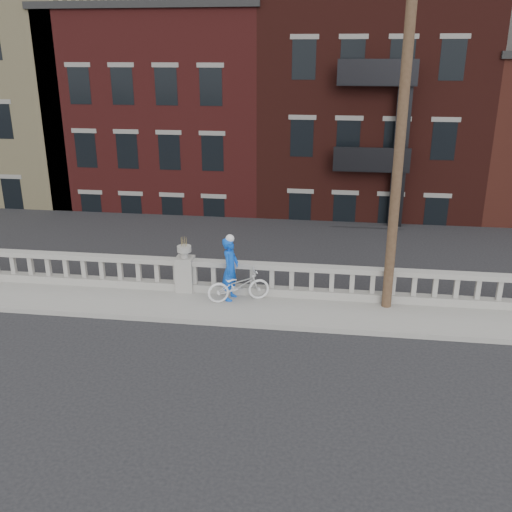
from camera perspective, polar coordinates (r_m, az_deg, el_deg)
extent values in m
plane|color=black|center=(14.92, -10.87, -9.81)|extent=(120.00, 120.00, 0.00)
cube|color=gray|center=(17.43, -7.79, -4.82)|extent=(32.00, 2.20, 0.15)
cube|color=gray|center=(18.18, -7.03, -3.02)|extent=(28.00, 0.34, 0.25)
cube|color=gray|center=(17.88, -7.14, -0.58)|extent=(28.00, 0.34, 0.16)
cube|color=gray|center=(18.03, -7.08, -1.78)|extent=(0.55, 0.55, 1.10)
cylinder|color=gray|center=(17.80, -7.17, 0.17)|extent=(0.24, 0.24, 0.20)
cylinder|color=gray|center=(17.74, -7.19, 0.72)|extent=(0.44, 0.44, 0.18)
cube|color=#605E59|center=(19.68, -6.43, -9.90)|extent=(36.00, 0.50, 5.15)
cube|color=black|center=(40.42, 1.19, 1.73)|extent=(80.00, 44.00, 0.50)
cube|color=#595651|center=(23.98, -8.62, -5.83)|extent=(16.00, 7.00, 4.00)
cube|color=#4A1615|center=(33.69, -6.86, 10.64)|extent=(10.00, 14.00, 14.00)
cube|color=black|center=(33.32, -7.40, 22.86)|extent=(10.30, 14.30, 0.30)
cube|color=#33110E|center=(32.51, 10.76, 11.45)|extent=(10.00, 14.00, 15.50)
cylinder|color=#422D1E|center=(16.04, 14.25, 11.57)|extent=(0.28, 0.28, 10.00)
imported|color=silver|center=(17.16, -1.76, -2.96)|extent=(2.00, 1.30, 0.99)
imported|color=blue|center=(17.13, -2.58, -1.29)|extent=(0.59, 0.78, 1.95)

